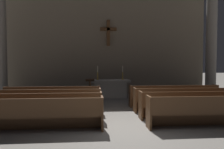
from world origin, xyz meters
TOP-DOWN VIEW (x-y plane):
  - ground_plane at (0.00, 0.00)m, footprint 80.00×80.00m
  - pew_left_row_1 at (-2.62, -0.04)m, footprint 3.95×0.50m
  - pew_left_row_2 at (-2.62, 1.02)m, footprint 3.95×0.50m
  - pew_left_row_3 at (-2.62, 2.09)m, footprint 3.95×0.50m
  - pew_left_row_4 at (-2.62, 3.15)m, footprint 3.95×0.50m
  - pew_right_row_1 at (2.62, -0.04)m, footprint 3.95×0.50m
  - pew_right_row_2 at (2.62, 1.02)m, footprint 3.95×0.50m
  - pew_right_row_3 at (2.62, 2.09)m, footprint 3.95×0.50m
  - pew_right_row_4 at (2.62, 3.15)m, footprint 3.95×0.50m
  - column_left_second at (-5.80, 5.76)m, footprint 0.88×0.88m
  - column_right_second at (5.80, 5.76)m, footprint 0.88×0.88m
  - altar at (0.00, 5.87)m, footprint 2.20×0.90m
  - candlestick_left at (-0.70, 5.87)m, footprint 0.16×0.16m
  - candlestick_right at (0.70, 5.87)m, footprint 0.16×0.16m
  - apse_with_cross at (0.00, 7.69)m, footprint 12.53×0.44m
  - lectern at (-1.11, 4.67)m, footprint 0.44×0.36m

SIDE VIEW (x-z plane):
  - ground_plane at x=0.00m, z-range 0.00..0.00m
  - pew_left_row_1 at x=-2.62m, z-range 0.00..0.95m
  - pew_left_row_2 at x=-2.62m, z-range 0.00..0.95m
  - pew_left_row_3 at x=-2.62m, z-range 0.00..0.95m
  - pew_left_row_4 at x=-2.62m, z-range 0.00..0.95m
  - pew_right_row_1 at x=2.62m, z-range 0.00..0.95m
  - pew_right_row_2 at x=2.62m, z-range 0.00..0.95m
  - pew_right_row_3 at x=2.62m, z-range 0.00..0.95m
  - pew_right_row_4 at x=2.62m, z-range 0.00..0.95m
  - altar at x=0.00m, z-range 0.03..1.04m
  - lectern at x=-1.11m, z-range -0.03..1.13m
  - candlestick_left at x=-0.70m, z-range 0.88..1.65m
  - candlestick_right at x=0.70m, z-range 0.88..1.65m
  - column_left_second at x=-5.80m, z-range -0.08..6.25m
  - column_right_second at x=5.80m, z-range -0.08..6.25m
  - apse_with_cross at x=0.00m, z-range 0.00..6.98m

